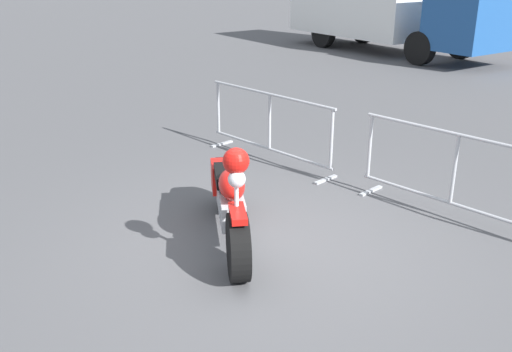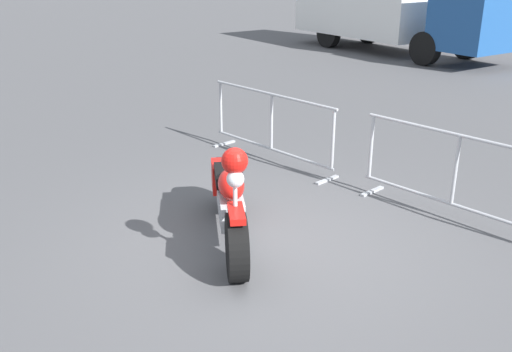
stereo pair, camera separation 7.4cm
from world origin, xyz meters
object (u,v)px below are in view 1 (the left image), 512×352
Objects in this scene: box_truck at (383,0)px; parked_car_maroon at (480,16)px; motorcycle at (230,198)px; crowd_barrier_near at (270,126)px; parked_car_black at (419,13)px; crowd_barrier_far at (454,175)px; parked_car_silver at (368,8)px.

box_truck is 6.34m from parked_car_maroon.
motorcycle is at bearing -158.50° from parked_car_maroon.
box_truck reaches higher than crowd_barrier_near.
parked_car_maroon is (-5.74, 19.07, 0.27)m from motorcycle.
crowd_barrier_near is at bearing -152.83° from parked_car_black.
crowd_barrier_near is 2.95m from crowd_barrier_far.
crowd_barrier_far is at bearing -138.92° from parked_car_silver.
box_truck is at bearing 126.28° from crowd_barrier_far.
parked_car_black is (-2.27, 6.60, -0.95)m from box_truck.
parked_car_silver is (-12.87, 17.51, 0.15)m from crowd_barrier_far.
box_truck reaches higher than motorcycle.
crowd_barrier_near is at bearing 162.01° from motorcycle.
parked_car_maroon is at bearing 145.10° from motorcycle.
parked_car_maroon reaches higher than parked_car_black.
parked_car_silver reaches higher than parked_car_black.
crowd_barrier_far is at bearing -42.62° from box_truck.
parked_car_silver is 0.93× the size of parked_car_maroon.
motorcycle is 14.33m from box_truck.
parked_car_black is (-8.57, 19.41, 0.19)m from motorcycle.
parked_car_maroon reaches higher than parked_car_silver.
motorcycle is at bearing -123.67° from crowd_barrier_far.
parked_car_silver is at bearing 137.51° from box_truck.
crowd_barrier_near is at bearing 180.00° from crowd_barrier_far.
parked_car_maroon reaches higher than crowd_barrier_far.
box_truck is 7.04m from parked_car_black.
parked_car_black reaches higher than motorcycle.
box_truck is at bearing -138.84° from parked_car_silver.
parked_car_silver reaches higher than motorcycle.
motorcycle is 21.22m from parked_car_black.
crowd_barrier_near is 1.00× the size of crowd_barrier_far.
parked_car_maroon is at bearing 104.20° from crowd_barrier_near.
crowd_barrier_near and crowd_barrier_far have the same top height.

